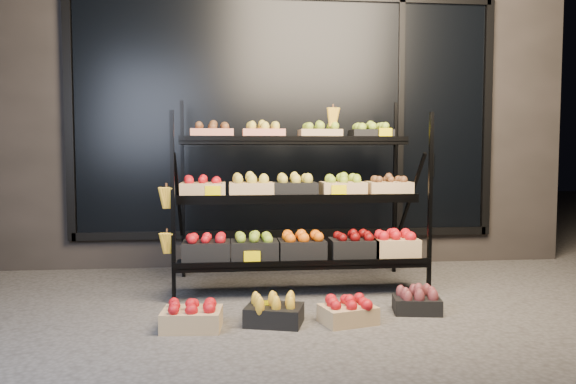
{
  "coord_description": "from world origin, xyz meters",
  "views": [
    {
      "loc": [
        -0.6,
        -4.19,
        1.17
      ],
      "look_at": [
        -0.09,
        0.55,
        0.84
      ],
      "focal_mm": 35.0,
      "sensor_mm": 36.0,
      "label": 1
    }
  ],
  "objects": [
    {
      "name": "floor_crate_right",
      "position": [
        0.77,
        -0.25,
        0.08
      ],
      "size": [
        0.37,
        0.3,
        0.18
      ],
      "rotation": [
        0.0,
        0.0,
        -0.18
      ],
      "color": "black",
      "rests_on": "ground"
    },
    {
      "name": "floor_crate_midright",
      "position": [
        0.22,
        -0.45,
        0.09
      ],
      "size": [
        0.41,
        0.35,
        0.19
      ],
      "rotation": [
        0.0,
        0.0,
        0.27
      ],
      "color": "tan",
      "rests_on": "ground"
    },
    {
      "name": "ground",
      "position": [
        0.0,
        0.0,
        0.0
      ],
      "size": [
        24.0,
        24.0,
        0.0
      ],
      "primitive_type": "plane",
      "color": "#514F4C",
      "rests_on": "ground"
    },
    {
      "name": "building",
      "position": [
        0.0,
        2.59,
        1.75
      ],
      "size": [
        6.0,
        2.08,
        3.5
      ],
      "color": "#2D2826",
      "rests_on": "ground"
    },
    {
      "name": "display_rack",
      "position": [
        -0.01,
        0.6,
        0.79
      ],
      "size": [
        2.18,
        1.02,
        1.7
      ],
      "color": "black",
      "rests_on": "ground"
    },
    {
      "name": "floor_crate_midleft",
      "position": [
        -0.29,
        -0.42,
        0.09
      ],
      "size": [
        0.44,
        0.37,
        0.19
      ],
      "rotation": [
        0.0,
        0.0,
        -0.28
      ],
      "color": "black",
      "rests_on": "ground"
    },
    {
      "name": "floor_crate_left",
      "position": [
        -0.85,
        -0.47,
        0.09
      ],
      "size": [
        0.41,
        0.32,
        0.2
      ],
      "rotation": [
        0.0,
        0.0,
        -0.08
      ],
      "color": "tan",
      "rests_on": "ground"
    },
    {
      "name": "tag_floor_a",
      "position": [
        -0.31,
        -0.4,
        0.06
      ],
      "size": [
        0.13,
        0.01,
        0.12
      ],
      "primitive_type": "cube",
      "color": "#E7CE00",
      "rests_on": "ground"
    }
  ]
}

